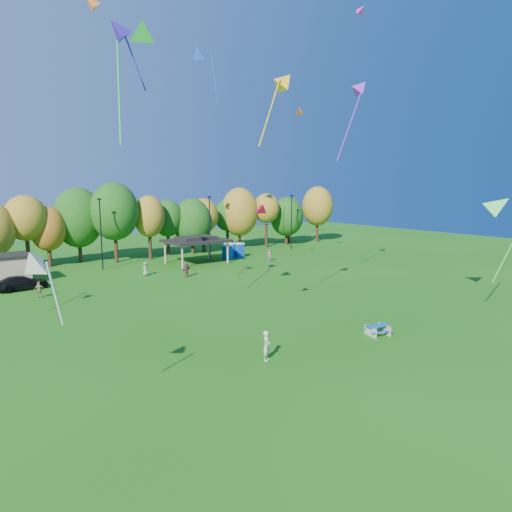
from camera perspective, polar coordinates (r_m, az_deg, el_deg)
ground at (r=26.62m, az=6.27°, el=-15.04°), size 160.00×160.00×0.00m
tree_line at (r=65.27m, az=-22.91°, el=3.93°), size 93.57×10.55×11.15m
lamp_posts at (r=60.90m, az=-18.82°, el=2.89°), size 64.50×0.25×9.09m
pavilion at (r=63.16m, az=-7.48°, el=1.96°), size 8.20×6.20×3.77m
porta_potties at (r=67.56m, az=-3.01°, el=0.66°), size 3.75×2.53×2.18m
picnic_table at (r=34.56m, az=14.96°, el=-8.83°), size 2.01×1.81×0.74m
kite_flyer at (r=28.72m, az=1.34°, el=-11.13°), size 0.82×0.76×1.87m
car_d at (r=53.08m, az=-27.24°, el=-3.00°), size 5.21×2.38×1.48m
far_person_1 at (r=48.53m, az=-25.45°, el=-3.83°), size 1.03×0.73×1.62m
far_person_3 at (r=56.08m, az=-13.65°, el=-1.55°), size 0.91×0.68×1.69m
far_person_4 at (r=64.84m, az=1.66°, el=0.07°), size 0.47×0.65×1.65m
far_person_5 at (r=54.18m, az=-8.72°, el=-1.73°), size 1.69×1.04×1.74m
kite_0 at (r=20.48m, az=-25.98°, el=-0.62°), size 1.85×2.11×3.52m
kite_1 at (r=34.13m, az=3.61°, el=20.94°), size 3.42×1.62×5.57m
kite_2 at (r=56.97m, az=-7.22°, el=23.98°), size 3.73×3.09×6.66m
kite_3 at (r=51.82m, az=13.02°, el=27.82°), size 0.98×1.28×1.27m
kite_5 at (r=33.63m, az=0.75°, el=6.05°), size 1.39×1.54×1.30m
kite_6 at (r=30.19m, az=-14.12°, el=25.46°), size 2.46×4.39×7.53m
kite_7 at (r=52.52m, az=-20.03°, el=27.68°), size 2.14×1.74×1.92m
kite_8 at (r=34.46m, az=-16.93°, el=25.52°), size 2.99×1.76×4.66m
kite_9 at (r=49.53m, az=12.98°, el=19.80°), size 4.86×2.42×8.42m
kite_12 at (r=44.78m, az=28.16°, el=5.57°), size 3.43×4.54×7.82m
kite_13 at (r=59.10m, az=5.48°, el=17.68°), size 1.89×1.78×1.52m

